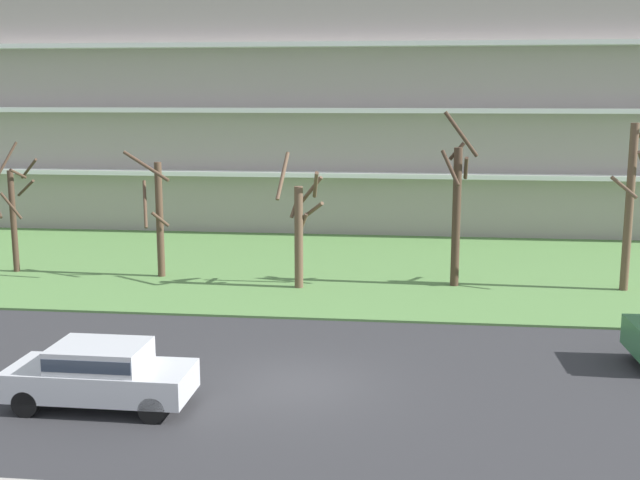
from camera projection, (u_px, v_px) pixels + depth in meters
name	position (u px, v px, depth m)	size (l,w,h in m)	color
ground	(296.00, 385.00, 20.76)	(160.00, 160.00, 0.00)	#2D2D30
grass_lawn_strip	(343.00, 268.00, 34.43)	(80.00, 16.00, 0.08)	#547F42
apartment_building	(365.00, 108.00, 47.74)	(46.50, 14.66, 13.22)	#9E938C
tree_far_left	(14.00, 211.00, 33.16)	(2.10, 2.08, 5.49)	#423023
tree_left	(158.00, 216.00, 32.16)	(1.95, 1.58, 5.28)	#4C3828
tree_center	(300.00, 225.00, 30.46)	(1.80, 1.57, 5.27)	brown
tree_right	(457.00, 208.00, 30.54)	(1.41, 1.11, 6.85)	#423023
tree_far_right	(630.00, 203.00, 29.80)	(1.75, 1.73, 6.76)	brown
sedan_silver_near_left	(101.00, 372.00, 19.15)	(4.42, 1.84, 1.57)	#B7BABF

